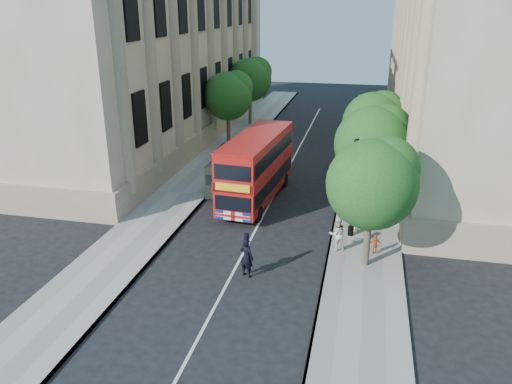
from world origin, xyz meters
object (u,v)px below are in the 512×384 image
Objects in this scene: double_decker_bus at (257,166)px; police_constable at (247,257)px; box_van at (230,173)px; lamp_post at (353,192)px; woman_pedestrian at (337,234)px.

double_decker_bus is 9.33m from police_constable.
box_van is 10.73m from police_constable.
lamp_post is 2.80× the size of police_constable.
box_van is 2.73× the size of woman_pedestrian.
lamp_post is 1.11× the size of box_van.
woman_pedestrian is (7.30, -6.92, -0.33)m from box_van.
double_decker_bus is at bearing -56.59° from police_constable.
police_constable is (1.56, -9.10, -1.29)m from double_decker_bus.
double_decker_bus is 5.18× the size of woman_pedestrian.
double_decker_bus is 8.03m from woman_pedestrian.
police_constable is (-4.33, -5.00, -1.59)m from lamp_post.
box_van reaches higher than police_constable.
double_decker_bus reaches higher than box_van.
police_constable is at bearing 15.08° from woman_pedestrian.
woman_pedestrian is at bearing -115.76° from police_constable.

